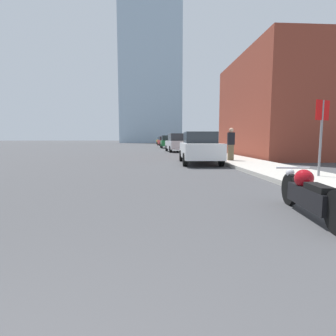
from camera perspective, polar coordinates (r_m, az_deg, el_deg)
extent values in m
cube|color=#B2ADA3|center=(40.58, 3.29, 4.63)|extent=(2.48, 240.00, 0.15)
cube|color=brown|center=(22.15, 27.64, 11.57)|extent=(10.02, 10.65, 7.16)
cube|color=#9EB7CC|center=(98.74, -3.86, 24.68)|extent=(19.95, 19.95, 64.70)
cylinder|color=black|center=(5.71, 24.99, -4.20)|extent=(0.18, 0.63, 0.62)
cube|color=black|center=(4.96, 28.48, -5.67)|extent=(0.40, 1.28, 0.32)
sphere|color=#9E0C14|center=(5.14, 27.47, -2.05)|extent=(0.32, 0.32, 0.32)
cube|color=black|center=(4.68, 30.00, -3.81)|extent=(0.29, 0.60, 0.10)
sphere|color=silver|center=(5.68, 25.04, -0.94)|extent=(0.16, 0.16, 0.16)
cylinder|color=silver|center=(5.56, 25.53, 0.06)|extent=(0.62, 0.11, 0.04)
cube|color=silver|center=(13.91, 6.86, 3.85)|extent=(2.05, 4.65, 0.75)
cube|color=#23282D|center=(13.90, 6.90, 6.59)|extent=(1.66, 2.27, 0.58)
cylinder|color=black|center=(15.25, 2.92, 2.69)|extent=(0.23, 0.65, 0.64)
cylinder|color=black|center=(15.46, 9.35, 2.66)|extent=(0.23, 0.65, 0.64)
cylinder|color=black|center=(12.44, 3.72, 1.85)|extent=(0.23, 0.65, 0.64)
cylinder|color=black|center=(12.69, 11.55, 1.82)|extent=(0.23, 0.65, 0.64)
cube|color=#BCBCC1|center=(26.24, 2.00, 5.09)|extent=(2.18, 4.45, 0.79)
cube|color=#23282D|center=(26.24, 2.00, 6.73)|extent=(1.73, 2.19, 0.71)
cylinder|color=black|center=(27.44, -0.30, 4.32)|extent=(0.25, 0.65, 0.64)
cylinder|color=black|center=(27.73, 3.30, 4.33)|extent=(0.25, 0.65, 0.64)
cylinder|color=black|center=(24.79, 0.53, 4.10)|extent=(0.25, 0.65, 0.64)
cylinder|color=black|center=(25.11, 4.51, 4.11)|extent=(0.25, 0.65, 0.64)
cube|color=#1E6B33|center=(37.25, -0.14, 5.44)|extent=(1.90, 4.33, 0.77)
cube|color=#23282D|center=(37.24, -0.14, 6.57)|extent=(1.58, 2.09, 0.69)
cylinder|color=black|center=(38.53, -1.58, 4.90)|extent=(0.21, 0.63, 0.62)
cylinder|color=black|center=(38.66, 0.97, 4.91)|extent=(0.21, 0.63, 0.62)
cylinder|color=black|center=(35.87, -1.34, 4.79)|extent=(0.21, 0.63, 0.62)
cylinder|color=black|center=(36.01, 1.39, 4.80)|extent=(0.21, 0.63, 0.62)
cube|color=red|center=(50.52, -1.04, 5.69)|extent=(2.23, 4.49, 0.76)
cube|color=#23282D|center=(50.52, -1.04, 6.51)|extent=(1.74, 2.22, 0.69)
cylinder|color=black|center=(51.75, -2.20, 5.28)|extent=(0.26, 0.66, 0.65)
cylinder|color=black|center=(51.98, -0.29, 5.29)|extent=(0.26, 0.66, 0.65)
cylinder|color=black|center=(49.08, -1.83, 5.23)|extent=(0.26, 0.66, 0.65)
cylinder|color=black|center=(49.33, 0.18, 5.23)|extent=(0.26, 0.66, 0.65)
cube|color=gold|center=(61.98, -1.48, 5.83)|extent=(2.21, 4.63, 0.79)
cube|color=#23282D|center=(61.98, -1.49, 6.48)|extent=(1.71, 2.29, 0.63)
cylinder|color=black|center=(63.25, -2.41, 5.48)|extent=(0.26, 0.66, 0.64)
cylinder|color=black|center=(63.48, -0.90, 5.48)|extent=(0.26, 0.66, 0.64)
cylinder|color=black|center=(60.50, -2.09, 5.44)|extent=(0.26, 0.66, 0.64)
cylinder|color=black|center=(60.74, -0.51, 5.45)|extent=(0.26, 0.66, 0.64)
cylinder|color=slate|center=(9.34, 30.31, 5.56)|extent=(0.07, 0.07, 2.31)
cube|color=red|center=(9.38, 30.61, 10.79)|extent=(0.57, 0.26, 0.60)
cube|color=brown|center=(14.48, 13.49, 3.29)|extent=(0.29, 0.20, 0.83)
cube|color=black|center=(14.46, 13.57, 6.24)|extent=(0.36, 0.20, 0.66)
sphere|color=tan|center=(14.47, 13.61, 8.01)|extent=(0.24, 0.24, 0.24)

